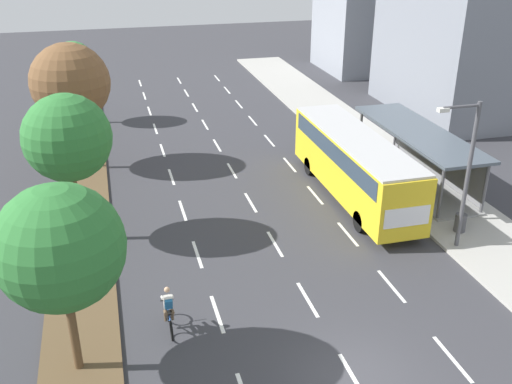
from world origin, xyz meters
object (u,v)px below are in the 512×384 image
at_px(median_tree_nearest, 60,248).
at_px(bus, 354,160).
at_px(median_tree_fourth, 73,64).
at_px(cyclist, 169,311).
at_px(median_tree_second, 67,138).
at_px(bus_shelter, 421,150).
at_px(trash_bin, 460,223).
at_px(median_tree_third, 70,83).
at_px(streetlight, 465,167).

bearing_deg(median_tree_nearest, bus, 35.53).
xyz_separation_m(bus, median_tree_fourth, (-13.74, 16.47, 2.16)).
distance_m(cyclist, median_tree_second, 9.03).
relative_size(bus_shelter, median_tree_nearest, 1.58).
height_order(median_tree_nearest, median_tree_second, median_tree_second).
height_order(median_tree_second, trash_bin, median_tree_second).
height_order(bus, cyclist, bus).
xyz_separation_m(median_tree_nearest, trash_bin, (16.80, 4.80, -3.93)).
xyz_separation_m(median_tree_second, median_tree_fourth, (-0.15, 17.45, -0.61)).
height_order(cyclist, median_tree_nearest, median_tree_nearest).
xyz_separation_m(median_tree_second, median_tree_third, (-0.06, 8.73, 0.20)).
height_order(median_tree_fourth, streetlight, streetlight).
height_order(median_tree_second, streetlight, median_tree_second).
bearing_deg(median_tree_second, median_tree_nearest, -90.06).
xyz_separation_m(median_tree_nearest, median_tree_second, (0.01, 8.73, 0.34)).
xyz_separation_m(cyclist, median_tree_third, (-3.12, 16.20, 4.25)).
height_order(streetlight, trash_bin, streetlight).
bearing_deg(median_tree_fourth, bus, -50.16).
relative_size(bus_shelter, trash_bin, 11.73).
relative_size(median_tree_nearest, median_tree_third, 0.89).
bearing_deg(median_tree_second, streetlight, -17.77).
distance_m(bus_shelter, median_tree_nearest, 20.95).
distance_m(bus_shelter, bus, 4.37).
distance_m(median_tree_nearest, streetlight, 16.20).
bearing_deg(median_tree_second, trash_bin, -13.18).
xyz_separation_m(cyclist, median_tree_nearest, (-3.06, -1.26, 3.71)).
bearing_deg(cyclist, median_tree_fourth, 97.34).
xyz_separation_m(cyclist, streetlight, (12.70, 2.42, 3.10)).
bearing_deg(median_tree_nearest, median_tree_third, 90.17).
relative_size(bus_shelter, median_tree_third, 1.40).
bearing_deg(bus_shelter, bus, -168.24).
relative_size(cyclist, median_tree_fourth, 0.32).
relative_size(cyclist, median_tree_third, 0.26).
xyz_separation_m(median_tree_second, trash_bin, (16.79, -3.93, -4.27)).
xyz_separation_m(bus_shelter, bus, (-4.28, -0.89, 0.20)).
distance_m(median_tree_second, trash_bin, 17.76).
bearing_deg(bus, streetlight, -70.23).
xyz_separation_m(bus_shelter, cyclist, (-14.81, -9.34, -1.08)).
height_order(bus_shelter, median_tree_third, median_tree_third).
distance_m(median_tree_nearest, median_tree_fourth, 26.18).
height_order(cyclist, median_tree_second, median_tree_second).
height_order(median_tree_third, streetlight, median_tree_third).
xyz_separation_m(bus_shelter, median_tree_third, (-17.93, 6.85, 3.17)).
distance_m(bus, streetlight, 6.67).
xyz_separation_m(median_tree_nearest, streetlight, (15.77, 3.68, -0.61)).
xyz_separation_m(median_tree_second, streetlight, (15.76, -5.05, -0.95)).
relative_size(bus, streetlight, 1.74).
relative_size(bus, median_tree_nearest, 1.79).
height_order(median_tree_nearest, median_tree_fourth, median_tree_nearest).
xyz_separation_m(cyclist, median_tree_fourth, (-3.21, 24.92, 3.44)).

